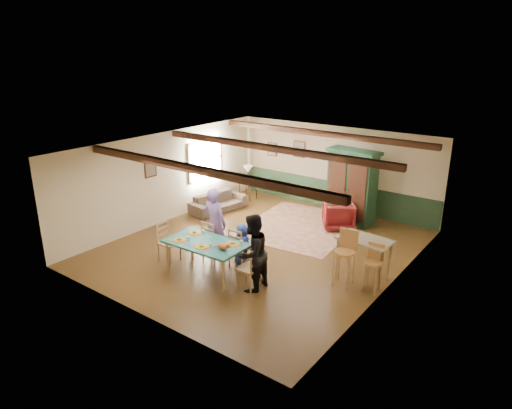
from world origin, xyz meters
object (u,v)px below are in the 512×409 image
Objects in this scene: dining_chair_end_left at (169,242)px; end_table at (248,191)px; bar_stool_right at (372,269)px; dining_table at (206,258)px; table_lamp at (248,174)px; dining_chair_end_right at (248,267)px; counter_table at (363,258)px; sofa at (218,202)px; bar_stool_left at (344,259)px; armoire at (352,186)px; armchair at (338,215)px; cat at (222,246)px; person_woman at (252,253)px; dining_chair_far_left at (213,239)px; dining_chair_far_right at (240,247)px; person_child at (242,245)px; person_man at (215,223)px.

dining_chair_end_left is 5.15m from end_table.
bar_stool_right is at bearing -73.38° from dining_chair_end_left.
table_lamp is (-2.57, 4.92, 0.53)m from dining_table.
bar_stool_right is (2.22, 1.47, 0.04)m from dining_chair_end_right.
table_lamp is at bearing 151.99° from counter_table.
bar_stool_left is at bearing -102.78° from sofa.
armoire reaches higher than armchair.
cat is 0.65× the size of table_lamp.
person_woman reaches higher than bar_stool_left.
dining_chair_far_left is 0.84m from dining_chair_far_right.
armchair is (-0.04, 4.35, -0.10)m from dining_chair_end_right.
table_lamp is at bearing -56.46° from dining_chair_far_right.
dining_chair_end_right is (1.65, -0.70, 0.00)m from dining_chair_far_left.
table_lamp is (-3.73, 0.53, 0.53)m from armchair.
dining_chair_end_left is 4.88m from bar_stool_right.
dining_table is at bearing -90.00° from person_woman.
dining_chair_far_left is 1.00× the size of dining_chair_end_left.
person_woman is (1.75, -0.69, 0.37)m from dining_chair_far_left.
dining_chair_far_left is 1.57× the size of end_table.
dining_chair_far_right is at bearing 100.37° from cat.
table_lamp is at bearing 117.55° from dining_table.
dining_table is 0.94m from person_child.
dining_chair_end_left is 1.22m from person_man.
cat is at bearing -140.19° from counter_table.
person_man is 1.72× the size of person_child.
cat is 3.28m from bar_stool_right.
cat reaches higher than end_table.
bar_stool_left is at bearing -33.32° from end_table.
bar_stool_right is at bearing -51.28° from armoire.
table_lamp reaches higher than sofa.
person_woman reaches higher than table_lamp.
dining_chair_end_right is 1.14× the size of armchair.
dining_table is 1.89× the size of dining_chair_end_left.
bar_stool_left is (1.61, 1.35, 0.14)m from dining_chair_end_right.
sofa is 1.61m from table_lamp.
dining_chair_end_right is 0.38m from person_woman.
bar_stool_left reaches higher than dining_table.
dining_chair_end_left is at bearing -164.25° from bar_stool_left.
dining_chair_end_right is 2.64× the size of cat.
dining_chair_end_left is at bearing -154.76° from counter_table.
cat is at bearing -89.67° from armoire.
end_table is (-3.73, 0.53, -0.08)m from armchair.
dining_table is at bearing -90.00° from dining_chair_end_left.
bar_stool_left is (1.65, -3.01, 0.24)m from armchair.
end_table is 6.44m from bar_stool_left.
table_lamp is (-2.12, 4.18, 0.43)m from dining_chair_far_left.
person_woman is 1.64× the size of person_child.
armoire is 4.27m from sofa.
dining_chair_end_right is at bearing 1.92° from dining_table.
dining_table is 1.48× the size of bar_stool_left.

